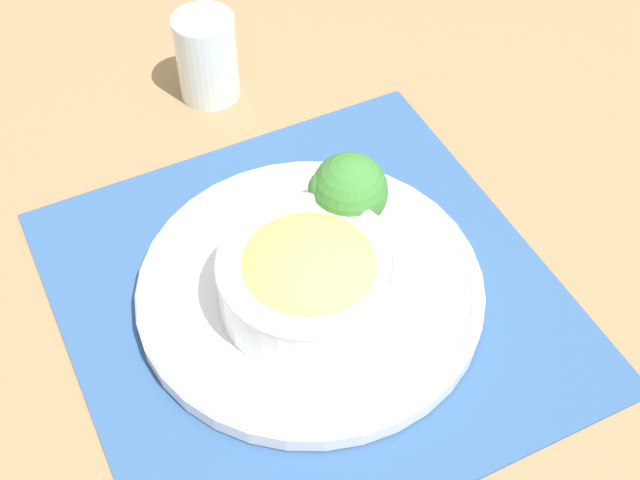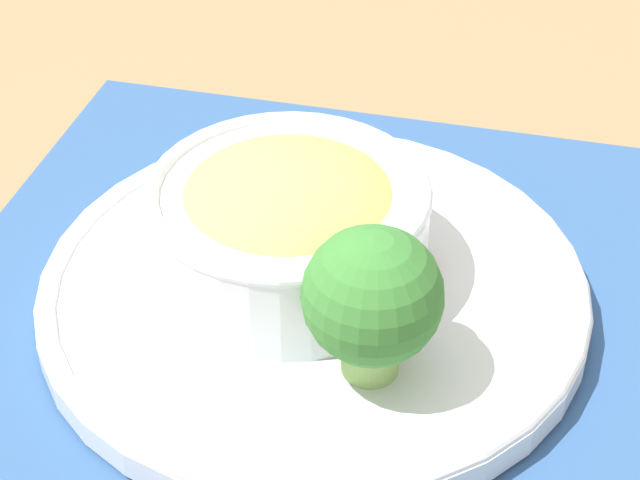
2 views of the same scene
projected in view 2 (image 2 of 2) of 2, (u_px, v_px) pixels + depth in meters
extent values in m
plane|color=#8C704C|center=(314.00, 308.00, 0.60)|extent=(4.00, 4.00, 0.00)
cube|color=#2D5184|center=(314.00, 305.00, 0.60)|extent=(0.43, 0.43, 0.00)
cylinder|color=silver|center=(314.00, 291.00, 0.60)|extent=(0.30, 0.30, 0.02)
torus|color=silver|center=(314.00, 281.00, 0.59)|extent=(0.30, 0.30, 0.01)
cylinder|color=silver|center=(289.00, 230.00, 0.59)|extent=(0.15, 0.15, 0.05)
torus|color=silver|center=(288.00, 191.00, 0.57)|extent=(0.16, 0.16, 0.01)
ellipsoid|color=#E0B75B|center=(288.00, 211.00, 0.58)|extent=(0.13, 0.13, 0.06)
cylinder|color=#84AD5B|center=(370.00, 352.00, 0.53)|extent=(0.03, 0.03, 0.02)
sphere|color=#387A33|center=(372.00, 296.00, 0.51)|extent=(0.07, 0.07, 0.07)
sphere|color=#387A33|center=(398.00, 265.00, 0.52)|extent=(0.03, 0.03, 0.03)
sphere|color=#387A33|center=(351.00, 312.00, 0.49)|extent=(0.03, 0.03, 0.03)
cylinder|color=orange|center=(390.00, 269.00, 0.60)|extent=(0.05, 0.05, 0.01)
cylinder|color=orange|center=(385.00, 258.00, 0.60)|extent=(0.05, 0.05, 0.01)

